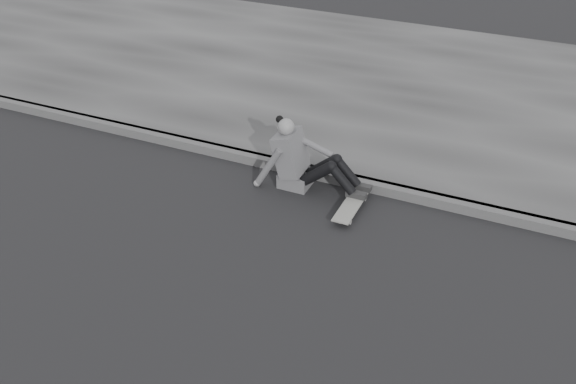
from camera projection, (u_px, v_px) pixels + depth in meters
name	position (u px, v px, depth m)	size (l,w,h in m)	color
curb	(546.00, 225.00, 6.98)	(24.00, 0.16, 0.12)	#484848
sidewalk	(567.00, 115.00, 9.30)	(24.00, 6.00, 0.12)	#3A3A3A
skateboard	(351.00, 205.00, 7.29)	(0.20, 0.78, 0.09)	gray
seated_woman	(301.00, 160.00, 7.58)	(1.38, 0.46, 0.88)	#525255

